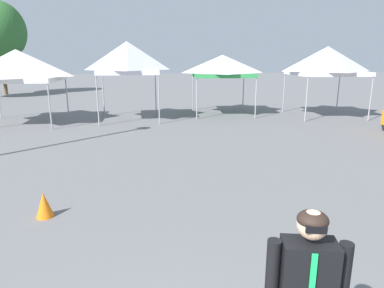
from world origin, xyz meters
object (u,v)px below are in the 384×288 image
Objects in this scene: canopy_tent_behind_right at (327,61)px; traffic_cone_near_barrier at (44,205)px; canopy_tent_behind_center at (128,58)px; canopy_tent_far_left at (223,66)px; canopy_tent_behind_left at (17,65)px.

canopy_tent_behind_right is 15.20m from traffic_cone_near_barrier.
canopy_tent_behind_center is 9.85m from canopy_tent_behind_right.
canopy_tent_far_left is 13.17m from traffic_cone_near_barrier.
canopy_tent_behind_center is 10.81m from traffic_cone_near_barrier.
canopy_tent_behind_center reaches higher than canopy_tent_far_left.
canopy_tent_behind_right is (14.66, 0.37, 0.18)m from canopy_tent_behind_left.
canopy_tent_behind_right is at bearing 44.00° from traffic_cone_near_barrier.
canopy_tent_behind_right is at bearing -0.15° from canopy_tent_behind_center.
canopy_tent_behind_center is at bearing 179.85° from canopy_tent_behind_right.
canopy_tent_far_left is at bearing 14.15° from canopy_tent_behind_center.
canopy_tent_behind_center reaches higher than canopy_tent_behind_right.
traffic_cone_near_barrier is at bearing -136.00° from canopy_tent_behind_right.
canopy_tent_far_left is at bearing 63.87° from traffic_cone_near_barrier.
canopy_tent_behind_left is at bearing -170.48° from canopy_tent_far_left.
traffic_cone_near_barrier is (-0.92, -10.43, -2.68)m from canopy_tent_behind_center.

